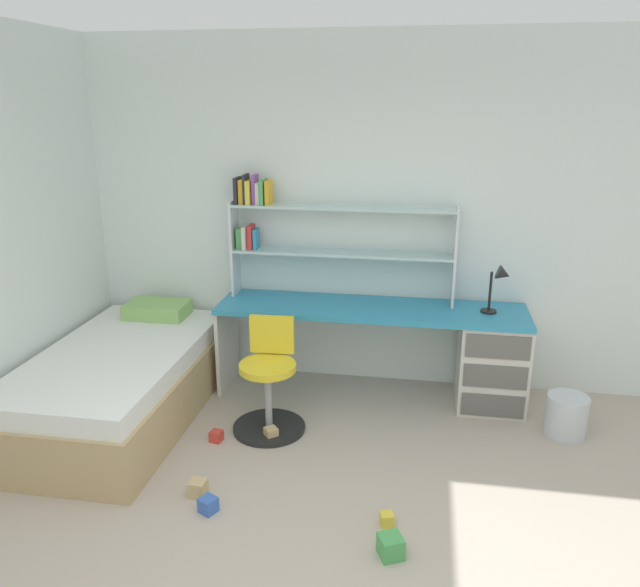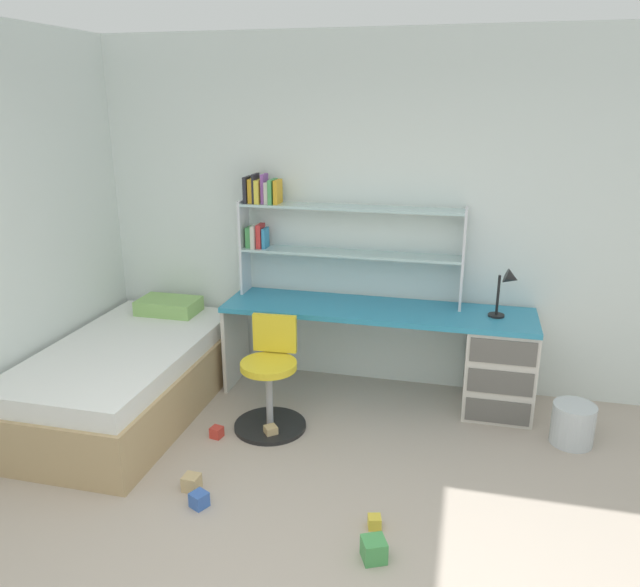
{
  "view_description": "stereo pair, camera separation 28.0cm",
  "coord_description": "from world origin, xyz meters",
  "px_view_note": "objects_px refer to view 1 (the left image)",
  "views": [
    {
      "loc": [
        0.44,
        -2.11,
        2.29
      ],
      "look_at": [
        -0.21,
        1.72,
        1.05
      ],
      "focal_mm": 34.63,
      "sensor_mm": 36.0,
      "label": 1
    },
    {
      "loc": [
        0.71,
        -2.05,
        2.29
      ],
      "look_at": [
        -0.21,
        1.72,
        1.05
      ],
      "focal_mm": 34.63,
      "sensor_mm": 36.0,
      "label": 2
    }
  ],
  "objects_px": {
    "bookshelf_hutch": "(312,227)",
    "toy_block_green_1": "(391,546)",
    "toy_block_natural_5": "(198,488)",
    "toy_block_blue_3": "(208,505)",
    "swivel_chair": "(269,387)",
    "toy_block_natural_4": "(271,433)",
    "toy_block_yellow_2": "(387,519)",
    "waste_bin": "(566,415)",
    "bed_platform": "(120,383)",
    "desk_lamp": "(500,282)",
    "toy_block_red_0": "(216,436)",
    "desk": "(454,350)"
  },
  "relations": [
    {
      "from": "desk_lamp",
      "to": "toy_block_red_0",
      "type": "bearing_deg",
      "value": -155.13
    },
    {
      "from": "toy_block_red_0",
      "to": "desk",
      "type": "bearing_deg",
      "value": 29.0
    },
    {
      "from": "waste_bin",
      "to": "toy_block_yellow_2",
      "type": "height_order",
      "value": "waste_bin"
    },
    {
      "from": "bookshelf_hutch",
      "to": "toy_block_natural_4",
      "type": "height_order",
      "value": "bookshelf_hutch"
    },
    {
      "from": "desk",
      "to": "toy_block_yellow_2",
      "type": "distance_m",
      "value": 1.69
    },
    {
      "from": "bookshelf_hutch",
      "to": "toy_block_green_1",
      "type": "distance_m",
      "value": 2.5
    },
    {
      "from": "toy_block_natural_4",
      "to": "toy_block_yellow_2",
      "type": "bearing_deg",
      "value": -42.2
    },
    {
      "from": "bed_platform",
      "to": "toy_block_natural_4",
      "type": "xyz_separation_m",
      "value": [
        1.18,
        -0.13,
        -0.23
      ]
    },
    {
      "from": "desk",
      "to": "bed_platform",
      "type": "height_order",
      "value": "desk"
    },
    {
      "from": "toy_block_blue_3",
      "to": "bookshelf_hutch",
      "type": "bearing_deg",
      "value": 81.21
    },
    {
      "from": "swivel_chair",
      "to": "toy_block_red_0",
      "type": "xyz_separation_m",
      "value": [
        -0.32,
        -0.25,
        -0.28
      ]
    },
    {
      "from": "desk_lamp",
      "to": "toy_block_natural_4",
      "type": "height_order",
      "value": "desk_lamp"
    },
    {
      "from": "toy_block_green_1",
      "to": "toy_block_yellow_2",
      "type": "distance_m",
      "value": 0.25
    },
    {
      "from": "bookshelf_hutch",
      "to": "waste_bin",
      "type": "relative_size",
      "value": 6.12
    },
    {
      "from": "toy_block_red_0",
      "to": "toy_block_green_1",
      "type": "height_order",
      "value": "toy_block_green_1"
    },
    {
      "from": "toy_block_natural_5",
      "to": "toy_block_blue_3",
      "type": "bearing_deg",
      "value": -50.99
    },
    {
      "from": "desk_lamp",
      "to": "waste_bin",
      "type": "bearing_deg",
      "value": -37.51
    },
    {
      "from": "toy_block_green_1",
      "to": "bed_platform",
      "type": "bearing_deg",
      "value": 150.82
    },
    {
      "from": "swivel_chair",
      "to": "toy_block_yellow_2",
      "type": "xyz_separation_m",
      "value": [
        0.91,
        -0.94,
        -0.29
      ]
    },
    {
      "from": "toy_block_red_0",
      "to": "toy_block_green_1",
      "type": "distance_m",
      "value": 1.57
    },
    {
      "from": "bed_platform",
      "to": "toy_block_green_1",
      "type": "height_order",
      "value": "bed_platform"
    },
    {
      "from": "swivel_chair",
      "to": "toy_block_natural_4",
      "type": "relative_size",
      "value": 9.71
    },
    {
      "from": "desk_lamp",
      "to": "bed_platform",
      "type": "xyz_separation_m",
      "value": [
        -2.73,
        -0.67,
        -0.72
      ]
    },
    {
      "from": "swivel_chair",
      "to": "toy_block_blue_3",
      "type": "distance_m",
      "value": 1.04
    },
    {
      "from": "toy_block_red_0",
      "to": "toy_block_natural_4",
      "type": "relative_size",
      "value": 0.93
    },
    {
      "from": "toy_block_natural_4",
      "to": "bookshelf_hutch",
      "type": "bearing_deg",
      "value": 83.16
    },
    {
      "from": "toy_block_green_1",
      "to": "toy_block_blue_3",
      "type": "bearing_deg",
      "value": 170.03
    },
    {
      "from": "toy_block_green_1",
      "to": "waste_bin",
      "type": "bearing_deg",
      "value": 51.59
    },
    {
      "from": "bookshelf_hutch",
      "to": "swivel_chair",
      "type": "relative_size",
      "value": 2.2
    },
    {
      "from": "desk_lamp",
      "to": "toy_block_red_0",
      "type": "distance_m",
      "value": 2.33
    },
    {
      "from": "waste_bin",
      "to": "toy_block_blue_3",
      "type": "bearing_deg",
      "value": -150.24
    },
    {
      "from": "waste_bin",
      "to": "bed_platform",
      "type": "bearing_deg",
      "value": -174.8
    },
    {
      "from": "desk",
      "to": "toy_block_yellow_2",
      "type": "relative_size",
      "value": 33.21
    },
    {
      "from": "toy_block_blue_3",
      "to": "desk",
      "type": "bearing_deg",
      "value": 49.14
    },
    {
      "from": "desk_lamp",
      "to": "swivel_chair",
      "type": "height_order",
      "value": "desk_lamp"
    },
    {
      "from": "swivel_chair",
      "to": "bookshelf_hutch",
      "type": "bearing_deg",
      "value": 78.8
    },
    {
      "from": "toy_block_green_1",
      "to": "toy_block_blue_3",
      "type": "xyz_separation_m",
      "value": [
        -1.06,
        0.19,
        -0.01
      ]
    },
    {
      "from": "swivel_chair",
      "to": "toy_block_red_0",
      "type": "relative_size",
      "value": 10.43
    },
    {
      "from": "bookshelf_hutch",
      "to": "waste_bin",
      "type": "bearing_deg",
      "value": -16.28
    },
    {
      "from": "swivel_chair",
      "to": "toy_block_natural_5",
      "type": "bearing_deg",
      "value": -105.14
    },
    {
      "from": "toy_block_yellow_2",
      "to": "toy_block_blue_3",
      "type": "relative_size",
      "value": 0.8
    },
    {
      "from": "toy_block_natural_5",
      "to": "swivel_chair",
      "type": "bearing_deg",
      "value": 74.86
    },
    {
      "from": "toy_block_natural_4",
      "to": "toy_block_natural_5",
      "type": "height_order",
      "value": "toy_block_natural_5"
    },
    {
      "from": "bookshelf_hutch",
      "to": "toy_block_yellow_2",
      "type": "relative_size",
      "value": 24.67
    },
    {
      "from": "toy_block_yellow_2",
      "to": "toy_block_natural_5",
      "type": "bearing_deg",
      "value": 175.92
    },
    {
      "from": "desk_lamp",
      "to": "swivel_chair",
      "type": "xyz_separation_m",
      "value": [
        -1.6,
        -0.64,
        -0.67
      ]
    },
    {
      "from": "desk_lamp",
      "to": "toy_block_blue_3",
      "type": "relative_size",
      "value": 4.24
    },
    {
      "from": "toy_block_yellow_2",
      "to": "toy_block_natural_5",
      "type": "height_order",
      "value": "toy_block_natural_5"
    },
    {
      "from": "waste_bin",
      "to": "toy_block_green_1",
      "type": "bearing_deg",
      "value": -128.41
    },
    {
      "from": "waste_bin",
      "to": "toy_block_yellow_2",
      "type": "relative_size",
      "value": 4.03
    }
  ]
}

